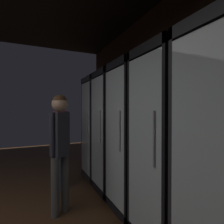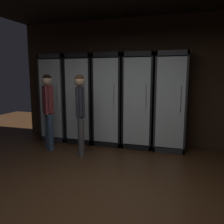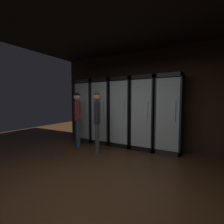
# 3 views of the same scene
# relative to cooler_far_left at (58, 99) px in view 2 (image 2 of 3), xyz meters

# --- Properties ---
(ground_plane) EXTENTS (12.00, 12.00, 0.00)m
(ground_plane) POSITION_rel_cooler_far_left_xyz_m (2.03, -2.74, -0.99)
(ground_plane) COLOR #422816
(wall_back) EXTENTS (6.00, 0.06, 2.80)m
(wall_back) POSITION_rel_cooler_far_left_xyz_m (2.03, 0.29, 0.41)
(wall_back) COLOR #382619
(wall_back) RESTS_ON ground
(cooler_far_left) EXTENTS (0.63, 0.58, 2.02)m
(cooler_far_left) POSITION_rel_cooler_far_left_xyz_m (0.00, 0.00, 0.00)
(cooler_far_left) COLOR #2B2B30
(cooler_far_left) RESTS_ON ground
(cooler_left) EXTENTS (0.63, 0.58, 2.02)m
(cooler_left) POSITION_rel_cooler_far_left_xyz_m (0.67, 0.00, 0.01)
(cooler_left) COLOR black
(cooler_left) RESTS_ON ground
(cooler_center) EXTENTS (0.63, 0.58, 2.02)m
(cooler_center) POSITION_rel_cooler_far_left_xyz_m (1.33, 0.00, -0.01)
(cooler_center) COLOR black
(cooler_center) RESTS_ON ground
(cooler_right) EXTENTS (0.63, 0.58, 2.02)m
(cooler_right) POSITION_rel_cooler_far_left_xyz_m (2.00, 0.00, 0.00)
(cooler_right) COLOR black
(cooler_right) RESTS_ON ground
(cooler_far_right) EXTENTS (0.63, 0.58, 2.02)m
(cooler_far_right) POSITION_rel_cooler_far_left_xyz_m (2.67, -0.00, 0.01)
(cooler_far_right) COLOR #2B2B30
(cooler_far_right) RESTS_ON ground
(shopper_near) EXTENTS (0.27, 0.26, 1.57)m
(shopper_near) POSITION_rel_cooler_far_left_xyz_m (0.26, -0.82, -0.04)
(shopper_near) COLOR #384C66
(shopper_near) RESTS_ON ground
(shopper_far) EXTENTS (0.24, 0.27, 1.57)m
(shopper_far) POSITION_rel_cooler_far_left_xyz_m (1.06, -0.97, -0.03)
(shopper_far) COLOR #4C4C4C
(shopper_far) RESTS_ON ground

